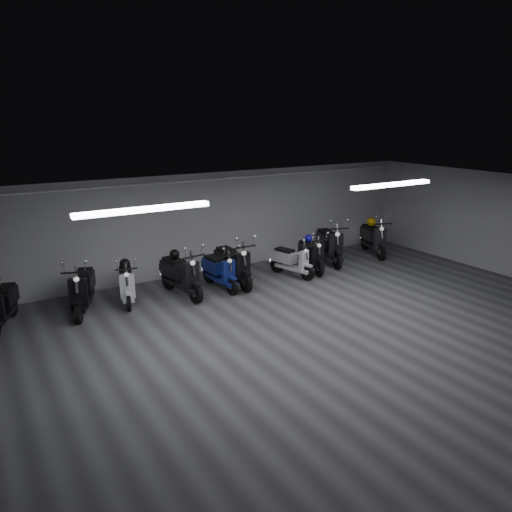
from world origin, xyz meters
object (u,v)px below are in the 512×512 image
scooter_6 (292,256)px  helmet_0 (371,222)px  scooter_9 (374,233)px  helmet_3 (309,238)px  scooter_8 (330,239)px  helmet_1 (175,254)px  scooter_7 (312,249)px  helmet_2 (125,264)px  scooter_4 (220,265)px  scooter_2 (126,278)px  scooter_0 (1,298)px  scooter_1 (82,283)px  scooter_5 (233,258)px  scooter_3 (181,268)px

scooter_6 → helmet_0: bearing=-5.5°
scooter_9 → helmet_3: 2.64m
scooter_8 → helmet_1: (-4.97, -0.04, 0.27)m
scooter_7 → scooter_9: 2.71m
helmet_2 → helmet_3: (5.26, -0.29, 0.00)m
scooter_4 → helmet_3: 3.02m
scooter_2 → scooter_6: 4.51m
scooter_0 → scooter_1: bearing=18.5°
scooter_8 → helmet_2: size_ratio=7.76×
scooter_6 → scooter_5: bearing=157.0°
helmet_2 → scooter_4: bearing=-12.7°
helmet_1 → scooter_8: bearing=0.4°
scooter_2 → scooter_4: bearing=7.0°
scooter_8 → helmet_0: 1.88m
scooter_2 → helmet_0: size_ratio=5.76×
scooter_2 → helmet_1: scooter_2 is taller
scooter_0 → scooter_6: size_ratio=1.06×
scooter_4 → helmet_2: scooter_4 is taller
helmet_0 → helmet_3: bearing=-173.9°
scooter_1 → scooter_6: bearing=17.8°
helmet_2 → helmet_3: 5.27m
scooter_5 → scooter_0: bearing=177.5°
helmet_0 → helmet_1: 6.82m
helmet_2 → scooter_9: bearing=-1.8°
scooter_2 → scooter_4: (2.32, -0.29, 0.01)m
helmet_1 → helmet_3: (4.08, -0.07, -0.11)m
scooter_8 → helmet_0: bearing=24.8°
scooter_8 → scooter_4: bearing=-156.2°
scooter_5 → helmet_0: scooter_5 is taller
scooter_7 → helmet_1: size_ratio=6.87×
scooter_4 → scooter_1: bearing=171.9°
scooter_4 → helmet_0: size_ratio=5.88×
scooter_7 → scooter_5: bearing=-167.7°
scooter_8 → scooter_9: scooter_8 is taller
scooter_0 → scooter_2: 2.63m
scooter_1 → scooter_8: 7.22m
scooter_3 → scooter_7: (3.99, -0.03, -0.08)m
scooter_2 → helmet_0: 8.07m
scooter_7 → helmet_2: (-5.21, 0.52, 0.26)m
scooter_8 → helmet_2: 6.15m
helmet_0 → helmet_2: helmet_0 is taller
helmet_3 → scooter_3: bearing=-177.2°
scooter_1 → helmet_1: (2.25, 0.05, 0.31)m
scooter_2 → helmet_1: size_ratio=6.72×
scooter_8 → scooter_9: size_ratio=1.04×
scooter_4 → scooter_3: bearing=174.6°
scooter_9 → scooter_2: bearing=-158.5°
scooter_4 → scooter_7: scooter_7 is taller
scooter_9 → scooter_0: bearing=-158.7°
scooter_0 → helmet_0: bearing=22.6°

